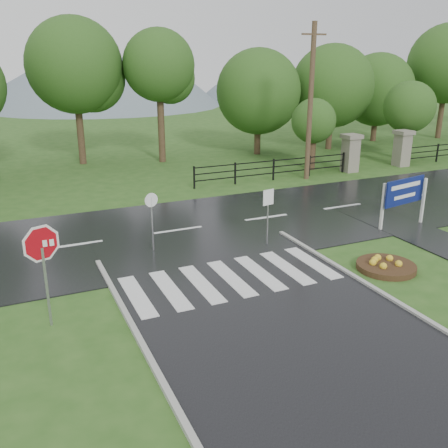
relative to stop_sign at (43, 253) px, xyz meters
name	(u,v)px	position (x,y,z in m)	size (l,w,h in m)	color
ground	(325,366)	(5.42, -4.42, -2.00)	(120.00, 120.00, 0.00)	#2C541C
main_road	(178,231)	(5.42, 5.58, -2.00)	(90.00, 8.00, 0.04)	black
crosswalk	(231,278)	(5.42, 0.58, -1.94)	(6.50, 2.80, 0.02)	silver
pillar_west	(351,152)	(18.42, 11.58, -0.83)	(1.00, 1.00, 2.24)	gray
pillar_east	(402,147)	(22.42, 11.58, -0.83)	(1.00, 1.00, 2.24)	gray
fence_west	(274,167)	(13.17, 11.58, -1.28)	(9.58, 0.08, 1.20)	black
hills	(81,214)	(8.91, 60.58, -17.54)	(102.00, 48.00, 48.00)	slate
treeline	(121,164)	(6.42, 19.58, -2.00)	(83.20, 5.20, 10.00)	#234B17
stop_sign	(43,253)	(0.00, 0.00, 0.00)	(1.22, 0.45, 2.90)	#939399
estate_billboard	(405,194)	(13.91, 2.35, -0.61)	(2.28, 0.50, 2.02)	silver
flower_bed	(386,265)	(10.38, -0.78, -1.86)	(1.91, 1.91, 0.38)	#332111
reg_sign_small	(268,206)	(7.91, 2.77, -0.50)	(0.47, 0.11, 2.12)	#939399
reg_sign_round	(152,215)	(3.91, 3.90, -0.63)	(0.49, 0.13, 2.15)	#939399
utility_pole_east	(310,102)	(15.05, 11.08, 2.24)	(1.48, 0.28, 8.35)	#473523
entrance_tree_left	(314,121)	(16.70, 13.08, 0.91)	(2.67, 2.67, 4.28)	#3D2B1C
entrance_tree_right	(410,107)	(24.10, 13.08, 1.43)	(3.33, 3.33, 5.14)	#3D2B1C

